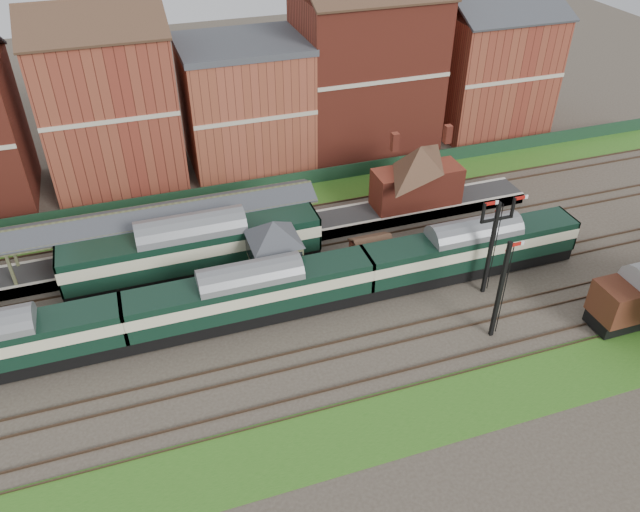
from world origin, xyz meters
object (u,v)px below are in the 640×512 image
object	(u,v)px
semaphore_bracket	(492,242)
platform_railcar	(194,249)
signal_box	(274,253)
dmu_train	(251,294)

from	to	relation	value
semaphore_bracket	platform_railcar	distance (m)	22.64
signal_box	dmu_train	world-z (taller)	signal_box
platform_railcar	signal_box	bearing A→B (deg)	-29.96
dmu_train	platform_railcar	distance (m)	7.18
semaphore_bracket	dmu_train	distance (m)	17.96
dmu_train	platform_railcar	xyz separation A→B (m)	(-3.03, 6.50, 0.28)
signal_box	semaphore_bracket	xyz separation A→B (m)	(15.04, -5.75, 1.44)
semaphore_bracket	platform_railcar	xyz separation A→B (m)	(-20.68, 9.00, -1.96)
semaphore_bracket	platform_railcar	size ratio (longest dim) A/B	0.41
signal_box	dmu_train	bearing A→B (deg)	-128.76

